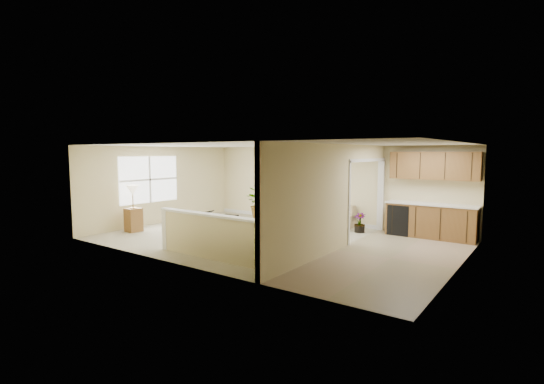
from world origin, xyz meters
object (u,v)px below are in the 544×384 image
Objects in this scene: palm_plant at (262,204)px; accent_table at (293,209)px; lamp_stand at (133,212)px; small_plant at (360,224)px; loveseat at (328,215)px; piano at (193,212)px; piano_bench at (224,226)px.

accent_table is at bearing 23.14° from palm_plant.
palm_plant is at bearing 63.04° from lamp_stand.
lamp_stand reaches higher than accent_table.
small_plant is 0.42× the size of lamp_stand.
lamp_stand is (-4.18, -4.14, 0.24)m from loveseat.
palm_plant reaches higher than accent_table.
lamp_stand is at bearing -116.96° from palm_plant.
piano is 4.97m from small_plant.
small_plant is at bearing 0.60° from palm_plant.
accent_table is (1.80, 2.79, -0.09)m from piano.
accent_table is 5.03m from lamp_stand.
accent_table is 0.47× the size of lamp_stand.
small_plant is (3.54, 0.04, -0.31)m from palm_plant.
loveseat is 1.27× the size of lamp_stand.
palm_plant is (-0.70, 2.64, 0.28)m from piano_bench.
loveseat is at bearing 37.25° from piano.
palm_plant is 0.95× the size of lamp_stand.
palm_plant is at bearing 66.36° from piano.
palm_plant reaches higher than small_plant.
loveseat is 5.89m from lamp_stand.
piano_bench is 2.74m from palm_plant.
palm_plant is (0.81, 2.36, 0.05)m from piano.
small_plant is at bearing 43.32° from piano_bench.
lamp_stand is at bearing -133.38° from piano.
lamp_stand is (-1.88, -3.70, 0.02)m from palm_plant.
piano is 2.53× the size of accent_table.
piano_bench is 1.47× the size of small_plant.
loveseat is (1.59, 3.07, 0.06)m from piano_bench.
lamp_stand is (-5.42, -3.74, 0.33)m from small_plant.
lamp_stand is at bearing -124.74° from loveseat.
palm_plant is 4.16m from lamp_stand.
lamp_stand is (-2.87, -4.13, 0.16)m from accent_table.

